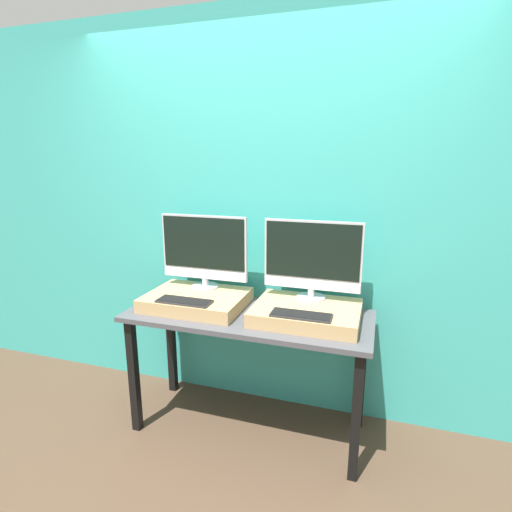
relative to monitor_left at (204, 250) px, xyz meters
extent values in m
plane|color=#4C3828|center=(0.35, -0.45, -1.12)|extent=(12.00, 12.00, 0.00)
cube|color=teal|center=(0.35, 0.21, 0.18)|extent=(8.00, 0.04, 2.60)
cube|color=#47474C|center=(0.35, -0.15, -0.35)|extent=(1.47, 0.59, 0.03)
cube|color=black|center=(-0.32, -0.39, -0.74)|extent=(0.05, 0.05, 0.75)
cube|color=black|center=(1.02, -0.39, -0.74)|extent=(0.05, 0.05, 0.75)
cube|color=black|center=(-0.32, 0.08, -0.74)|extent=(0.05, 0.05, 0.75)
cube|color=black|center=(1.02, 0.08, -0.74)|extent=(0.05, 0.05, 0.75)
cube|color=tan|center=(0.00, -0.13, -0.29)|extent=(0.60, 0.46, 0.08)
cylinder|color=#B2B2B7|center=(0.00, 0.00, -0.25)|extent=(0.17, 0.17, 0.01)
cylinder|color=#B2B2B7|center=(0.00, 0.00, -0.22)|extent=(0.04, 0.04, 0.05)
cube|color=#B2B2B7|center=(0.00, 0.00, 0.02)|extent=(0.58, 0.02, 0.42)
cube|color=black|center=(0.00, -0.01, 0.05)|extent=(0.56, 0.00, 0.33)
cube|color=silver|center=(0.00, -0.01, -0.16)|extent=(0.57, 0.00, 0.06)
cube|color=#2D2D2D|center=(0.00, -0.29, -0.25)|extent=(0.33, 0.12, 0.01)
cube|color=black|center=(0.00, -0.29, -0.24)|extent=(0.32, 0.11, 0.00)
cube|color=tan|center=(0.70, -0.13, -0.29)|extent=(0.60, 0.46, 0.08)
cylinder|color=#B2B2B7|center=(0.70, 0.00, -0.25)|extent=(0.17, 0.17, 0.01)
cylinder|color=#B2B2B7|center=(0.70, 0.00, -0.22)|extent=(0.04, 0.04, 0.05)
cube|color=#B2B2B7|center=(0.70, 0.00, 0.02)|extent=(0.58, 0.02, 0.42)
cube|color=black|center=(0.70, -0.01, 0.05)|extent=(0.56, 0.00, 0.33)
cube|color=silver|center=(0.70, -0.01, -0.16)|extent=(0.57, 0.00, 0.06)
cube|color=#2D2D2D|center=(0.70, -0.29, -0.25)|extent=(0.33, 0.12, 0.01)
cube|color=black|center=(0.70, -0.29, -0.24)|extent=(0.32, 0.11, 0.00)
camera|label=1|loc=(1.08, -2.28, 0.58)|focal=28.00mm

